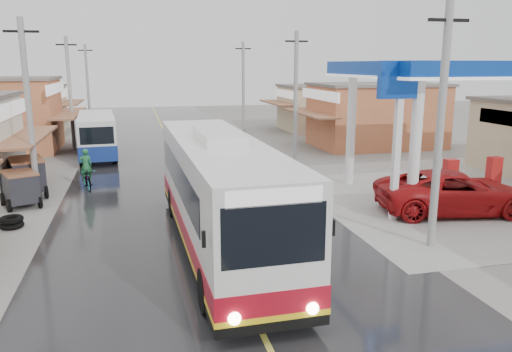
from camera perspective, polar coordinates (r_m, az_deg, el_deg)
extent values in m
plane|color=slate|center=(15.67, -3.12, -10.14)|extent=(120.00, 120.00, 0.00)
cube|color=black|center=(29.95, -8.42, 0.85)|extent=(12.00, 90.00, 0.02)
cube|color=#D8CC4C|center=(29.95, -8.42, 0.88)|extent=(0.15, 90.00, 0.01)
cube|color=gray|center=(26.24, 23.29, -1.73)|extent=(16.00, 16.00, 0.03)
cube|color=#0A3495|center=(25.53, 24.45, 11.07)|extent=(12.00, 8.00, 0.70)
cube|color=white|center=(25.54, 24.39, 10.40)|extent=(12.10, 8.10, 0.12)
cylinder|color=white|center=(25.74, 10.80, 5.03)|extent=(0.44, 0.44, 5.50)
cylinder|color=white|center=(20.49, 17.71, 2.74)|extent=(0.44, 0.44, 5.50)
cube|color=gray|center=(26.22, 23.31, -1.55)|extent=(4.00, 1.20, 0.20)
cube|color=#B21919|center=(25.34, 21.30, 0.13)|extent=(0.60, 0.45, 1.50)
cube|color=#B21919|center=(26.78, 25.53, 0.39)|extent=(0.60, 0.45, 1.50)
cube|color=white|center=(20.04, 15.79, 3.38)|extent=(0.25, 0.25, 6.00)
cube|color=#0A3495|center=(19.82, 16.23, 10.52)|extent=(1.80, 0.30, 1.40)
cube|color=silver|center=(16.46, -4.21, -1.24)|extent=(2.85, 12.52, 3.07)
cube|color=black|center=(16.92, -4.12, -6.63)|extent=(2.87, 12.54, 0.31)
cube|color=maroon|center=(16.76, -4.15, -4.95)|extent=(2.89, 12.56, 0.57)
cube|color=yellow|center=(16.87, -4.13, -6.06)|extent=(2.90, 12.57, 0.15)
cube|color=black|center=(16.88, -4.56, 0.28)|extent=(2.84, 9.93, 1.04)
cube|color=black|center=(10.56, 2.05, -6.73)|extent=(2.30, 0.17, 1.35)
cube|color=black|center=(22.36, -7.19, 3.55)|extent=(2.30, 0.17, 1.14)
cube|color=white|center=(10.31, 2.09, -2.37)|extent=(2.10, 0.16, 0.36)
cube|color=silver|center=(16.14, -4.31, 4.59)|extent=(1.31, 3.14, 0.31)
cylinder|color=black|center=(12.72, -5.56, -12.91)|extent=(0.39, 1.15, 1.14)
cylinder|color=black|center=(13.24, 4.52, -11.83)|extent=(0.39, 1.15, 1.14)
cylinder|color=black|center=(20.48, -9.37, -3.02)|extent=(0.39, 1.15, 1.14)
cylinder|color=black|center=(20.81, -3.06, -2.62)|extent=(0.39, 1.15, 1.14)
sphere|color=#FFF2CC|center=(11.01, -2.49, -15.95)|extent=(0.30, 0.30, 0.29)
sphere|color=#FFF2CC|center=(11.47, 6.46, -14.78)|extent=(0.30, 0.30, 0.29)
cube|color=black|center=(10.50, -6.00, -7.20)|extent=(0.08, 0.08, 0.36)
cube|color=black|center=(11.28, 8.78, -5.87)|extent=(0.08, 0.08, 0.36)
cube|color=silver|center=(34.94, -17.72, 4.79)|extent=(2.79, 8.49, 2.32)
cube|color=navy|center=(35.05, -17.63, 3.51)|extent=(2.83, 8.53, 0.93)
cube|color=black|center=(34.90, -17.76, 5.32)|extent=(2.73, 7.10, 0.84)
cube|color=black|center=(30.80, -17.73, 4.42)|extent=(1.93, 0.25, 1.02)
cylinder|color=black|center=(32.19, -19.33, 1.96)|extent=(0.34, 0.95, 0.93)
cylinder|color=black|center=(32.18, -15.79, 2.19)|extent=(0.34, 0.95, 0.93)
cylinder|color=black|center=(38.06, -19.12, 3.53)|extent=(0.34, 0.95, 0.93)
cylinder|color=black|center=(38.05, -16.12, 3.73)|extent=(0.34, 0.95, 0.93)
imported|color=#A31013|center=(22.25, 21.75, -1.72)|extent=(6.79, 3.99, 1.77)
imported|color=black|center=(26.11, -18.73, -0.33)|extent=(1.11, 2.01, 1.00)
imported|color=#216538|center=(25.74, -18.89, 1.13)|extent=(0.69, 0.53, 1.67)
cube|color=#26262D|center=(25.69, -24.69, 0.11)|extent=(1.94, 2.42, 1.37)
cube|color=brown|center=(25.56, -24.84, 1.73)|extent=(2.00, 2.49, 0.11)
cylinder|color=black|center=(25.06, -26.01, -1.92)|extent=(0.37, 0.66, 0.63)
cylinder|color=black|center=(26.49, -26.32, -1.22)|extent=(0.37, 0.66, 0.63)
cylinder|color=black|center=(24.99, -22.85, -1.66)|extent=(0.31, 0.64, 0.63)
cube|color=#26262D|center=(23.92, -25.34, -1.15)|extent=(1.81, 2.14, 1.18)
cube|color=brown|center=(23.79, -25.48, 0.34)|extent=(1.87, 2.20, 0.09)
cylinder|color=black|center=(23.34, -26.38, -3.07)|extent=(0.37, 0.57, 0.55)
cylinder|color=black|center=(24.55, -26.98, -2.40)|extent=(0.37, 0.57, 0.55)
cylinder|color=black|center=(23.40, -23.46, -2.76)|extent=(0.32, 0.54, 0.55)
torus|color=black|center=(21.14, -26.12, -5.04)|extent=(0.88, 0.88, 0.22)
torus|color=black|center=(21.08, -26.18, -4.46)|extent=(0.88, 0.88, 0.22)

